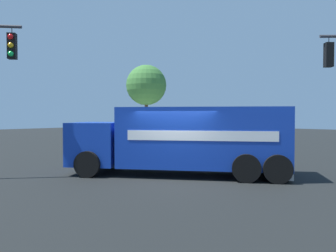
{
  "coord_description": "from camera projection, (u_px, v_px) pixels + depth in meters",
  "views": [
    {
      "loc": [
        9.5,
        8.1,
        2.35
      ],
      "look_at": [
        -0.86,
        -1.22,
        1.91
      ],
      "focal_mm": 37.09,
      "sensor_mm": 36.0,
      "label": 1
    }
  ],
  "objects": [
    {
      "name": "picket_fence_run",
      "position": [
        120.0,
        133.0,
        33.86
      ],
      "size": [
        4.96,
        0.05,
        0.95
      ],
      "color": "silver",
      "rests_on": "sidewalk_corner_near"
    },
    {
      "name": "pedestrian_near_corner",
      "position": [
        200.0,
        131.0,
        28.79
      ],
      "size": [
        0.41,
        0.39,
        1.57
      ],
      "color": "gray",
      "rests_on": "sidewalk_corner_near"
    },
    {
      "name": "ground_plane",
      "position": [
        177.0,
        180.0,
        12.55
      ],
      "size": [
        100.0,
        100.0,
        0.0
      ],
      "primitive_type": "plane",
      "color": "black"
    },
    {
      "name": "pickup_maroon",
      "position": [
        216.0,
        141.0,
        21.72
      ],
      "size": [
        2.26,
        5.2,
        1.38
      ],
      "color": "maroon",
      "rests_on": "ground"
    },
    {
      "name": "sidewalk_corner_near",
      "position": [
        161.0,
        141.0,
        30.19
      ],
      "size": [
        11.51,
        11.51,
        0.14
      ],
      "primitive_type": "cube",
      "color": "#9E998E",
      "rests_on": "ground"
    },
    {
      "name": "delivery_truck",
      "position": [
        184.0,
        139.0,
        13.63
      ],
      "size": [
        6.66,
        8.47,
        2.65
      ],
      "color": "#1438AD",
      "rests_on": "ground"
    },
    {
      "name": "shade_tree_near",
      "position": [
        146.0,
        85.0,
        32.9
      ],
      "size": [
        3.82,
        3.82,
        6.97
      ],
      "color": "brown",
      "rests_on": "sidewalk_corner_near"
    }
  ]
}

